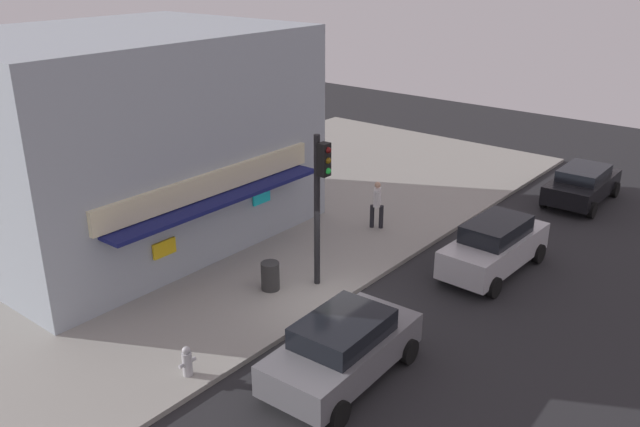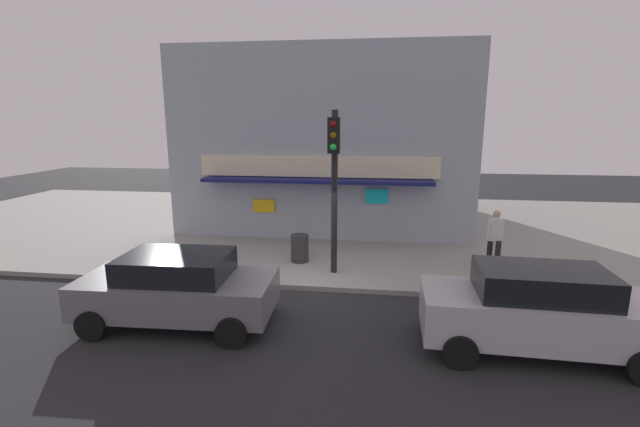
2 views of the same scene
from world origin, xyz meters
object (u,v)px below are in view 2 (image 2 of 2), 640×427
(parked_car_silver, at_px, (539,310))
(parked_car_grey, at_px, (178,288))
(traffic_light, at_px, (334,171))
(trash_can, at_px, (300,248))
(pedestrian, at_px, (495,236))
(fire_hydrant, at_px, (145,258))

(parked_car_silver, bearing_deg, parked_car_grey, 177.75)
(traffic_light, bearing_deg, trash_can, 140.53)
(traffic_light, bearing_deg, pedestrian, 13.98)
(fire_hydrant, height_order, parked_car_silver, parked_car_silver)
(fire_hydrant, bearing_deg, pedestrian, 9.01)
(traffic_light, bearing_deg, fire_hydrant, -175.33)
(pedestrian, relative_size, parked_car_silver, 0.39)
(trash_can, bearing_deg, traffic_light, -39.47)
(traffic_light, xyz_separation_m, parked_car_grey, (-3.16, -3.24, -2.28))
(traffic_light, bearing_deg, parked_car_silver, -39.11)
(traffic_light, height_order, parked_car_silver, traffic_light)
(parked_car_grey, relative_size, parked_car_silver, 0.97)
(traffic_light, distance_m, fire_hydrant, 6.12)
(fire_hydrant, distance_m, parked_car_silver, 10.35)
(trash_can, distance_m, parked_car_grey, 4.65)
(fire_hydrant, bearing_deg, parked_car_grey, -49.64)
(fire_hydrant, height_order, parked_car_grey, parked_car_grey)
(trash_can, bearing_deg, parked_car_silver, -39.19)
(parked_car_grey, bearing_deg, parked_car_silver, -2.25)
(trash_can, distance_m, pedestrian, 5.88)
(traffic_light, height_order, trash_can, traffic_light)
(fire_hydrant, relative_size, parked_car_silver, 0.17)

